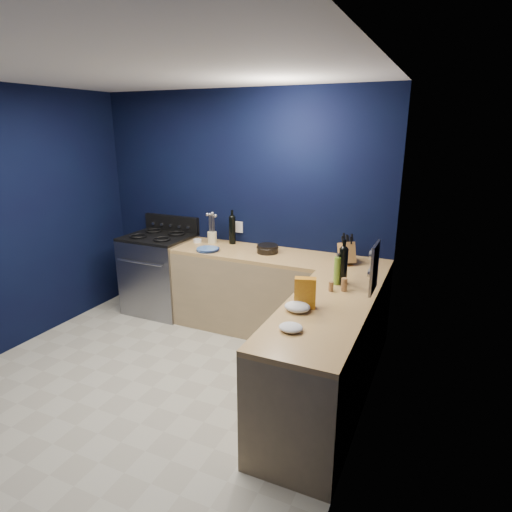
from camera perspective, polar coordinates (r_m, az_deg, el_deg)
The scene contains 27 objects.
floor at distance 4.05m, azimuth -13.62°, elevation -16.72°, with size 3.50×3.50×0.02m, color #ADAA98.
ceiling at distance 3.42m, azimuth -16.89°, elevation 23.11°, with size 3.50×3.50×0.02m, color silver.
wall_back at distance 4.96m, azimuth -2.19°, elevation 6.42°, with size 3.50×0.02×2.60m, color black.
wall_right at distance 2.78m, azimuth 14.37°, elevation -2.54°, with size 0.02×3.50×2.60m, color black.
cab_back at distance 4.68m, azimuth 2.76°, elevation -5.34°, with size 2.30×0.63×0.86m, color #9C825B.
top_back at distance 4.53m, azimuth 2.84°, elevation -0.07°, with size 2.30×0.63×0.04m, color olive.
cab_right at distance 3.47m, azimuth 8.75°, elevation -14.04°, with size 0.63×1.67×0.86m, color #9C825B.
top_right at distance 3.26m, azimuth 9.10°, elevation -7.23°, with size 0.63×1.67×0.04m, color olive.
gas_range at distance 5.37m, azimuth -12.65°, elevation -2.43°, with size 0.76×0.66×0.92m, color gray.
oven_door at distance 5.14m, azimuth -14.73°, elevation -3.57°, with size 0.59×0.02×0.42m, color black.
cooktop at distance 5.24m, azimuth -12.98°, elevation 2.48°, with size 0.76×0.66×0.03m, color black.
backguard at distance 5.45m, azimuth -11.16°, elevation 4.28°, with size 0.76×0.06×0.20m, color black.
spice_panel at distance 3.34m, azimuth 15.52°, elevation -1.53°, with size 0.02×0.28×0.38m, color gray.
wall_outlet at distance 4.98m, azimuth -2.27°, elevation 3.89°, with size 0.09×0.02×0.13m, color white.
plate_stack at distance 4.69m, azimuth -6.47°, elevation 0.88°, with size 0.24×0.24×0.03m, color #354CA5.
ramekin at distance 5.05m, azimuth -7.80°, elevation 2.04°, with size 0.10×0.10×0.04m, color white.
utensil_crock at distance 4.99m, azimuth -5.87°, elevation 2.49°, with size 0.11×0.11×0.13m, color beige.
wine_bottle_back at distance 4.92m, azimuth -3.18°, elevation 3.42°, with size 0.08×0.08×0.31m, color black.
lemon_basket at distance 4.58m, azimuth 1.55°, elevation 0.96°, with size 0.23×0.23×0.09m, color black.
knife_block at distance 4.32m, azimuth 11.98°, elevation 0.42°, with size 0.11×0.19×0.21m, color olive.
wine_bottle_right at distance 3.72m, azimuth 11.52°, elevation -1.36°, with size 0.08×0.08×0.31m, color black.
oil_bottle at distance 3.71m, azimuth 10.76°, elevation -1.94°, with size 0.06×0.06×0.25m, color olive.
spice_jar_near at distance 3.59m, azimuth 11.68°, elevation -3.75°, with size 0.05×0.05×0.11m, color olive.
spice_jar_far at distance 3.58m, azimuth 9.97°, elevation -4.01°, with size 0.04×0.04×0.08m, color olive.
crouton_bag at distance 3.21m, azimuth 6.57°, elevation -4.90°, with size 0.16×0.07×0.23m, color #A92B12.
towel_front at distance 3.17m, azimuth 5.53°, elevation -6.76°, with size 0.19×0.16×0.07m, color white.
towel_end at distance 2.88m, azimuth 4.67°, elevation -9.47°, with size 0.16×0.15×0.05m, color white.
Camera 1 is at (2.18, -2.60, 2.20)m, focal length 30.00 mm.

